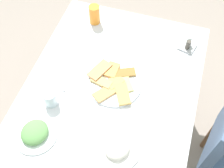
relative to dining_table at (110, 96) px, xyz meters
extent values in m
plane|color=gray|center=(0.00, 0.00, -0.65)|extent=(6.00, 6.00, 0.00)
cube|color=white|center=(0.00, 0.00, 0.06)|extent=(1.20, 0.91, 0.02)
cylinder|color=#4E4D54|center=(-0.54, -0.39, -0.30)|extent=(0.04, 0.04, 0.70)
cylinder|color=#4E4D54|center=(-0.54, 0.39, -0.30)|extent=(0.04, 0.04, 0.70)
cube|color=#496083|center=(0.02, 0.61, 0.02)|extent=(0.40, 0.13, 0.46)
cylinder|color=brown|center=(-0.17, 0.65, -0.46)|extent=(0.03, 0.03, 0.38)
cylinder|color=white|center=(-0.04, 0.01, 0.08)|extent=(0.29, 0.29, 0.01)
cube|color=tan|center=(-0.04, 0.01, 0.09)|extent=(0.11, 0.11, 0.01)
cube|color=tan|center=(0.02, 0.07, 0.09)|extent=(0.14, 0.12, 0.02)
cube|color=tan|center=(0.04, -0.01, 0.09)|extent=(0.14, 0.13, 0.01)
cube|color=#D89750|center=(-0.11, -0.03, 0.09)|extent=(0.10, 0.07, 0.02)
cube|color=tan|center=(-0.02, -0.06, 0.09)|extent=(0.07, 0.12, 0.02)
cube|color=olive|center=(-0.11, 0.04, 0.09)|extent=(0.10, 0.13, 0.01)
cube|color=#E8D774|center=(-0.04, 0.07, 0.09)|extent=(0.12, 0.11, 0.01)
cube|color=tan|center=(-0.08, -0.09, 0.10)|extent=(0.15, 0.12, 0.01)
cylinder|color=white|center=(0.30, 0.13, 0.08)|extent=(0.23, 0.23, 0.01)
ellipsoid|color=silver|center=(0.30, 0.13, 0.10)|extent=(0.16, 0.15, 0.06)
cylinder|color=white|center=(0.35, -0.27, 0.08)|extent=(0.21, 0.21, 0.01)
ellipsoid|color=#639C54|center=(0.35, -0.27, 0.10)|extent=(0.15, 0.15, 0.06)
sphere|color=#F0E444|center=(0.37, -0.30, 0.10)|extent=(0.03, 0.03, 0.03)
cylinder|color=orange|center=(-0.45, -0.24, 0.13)|extent=(0.08, 0.08, 0.12)
cylinder|color=silver|center=(0.17, -0.27, 0.12)|extent=(0.07, 0.07, 0.09)
cube|color=white|center=(0.00, -0.27, 0.07)|extent=(0.17, 0.17, 0.00)
cube|color=silver|center=(0.00, -0.29, 0.08)|extent=(0.18, 0.04, 0.00)
cube|color=silver|center=(0.00, -0.25, 0.08)|extent=(0.18, 0.06, 0.00)
cube|color=#B2B2B7|center=(-0.41, 0.34, 0.08)|extent=(0.11, 0.11, 0.01)
cylinder|color=white|center=(-0.43, 0.34, 0.12)|extent=(0.03, 0.03, 0.06)
cylinder|color=#4A443B|center=(-0.40, 0.34, 0.11)|extent=(0.03, 0.03, 0.06)
camera|label=1|loc=(0.77, 0.25, 1.36)|focal=45.89mm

